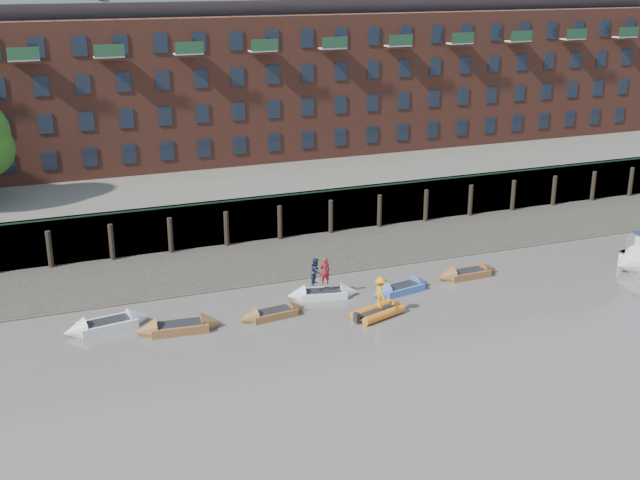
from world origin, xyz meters
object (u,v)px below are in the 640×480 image
person_rib_crew (381,292)px  rowboat_4 (401,288)px  rowboat_2 (273,313)px  rib_tender (379,311)px  rowboat_6 (468,273)px  person_rower_a (325,271)px  person_rower_b (316,271)px  rowboat_0 (108,325)px  rowboat_1 (179,327)px  rowboat_3 (323,294)px

person_rib_crew → rowboat_4: bearing=-39.2°
rowboat_2 → rib_tender: rowboat_2 is taller
rowboat_6 → person_rower_a: person_rower_a is taller
person_rower_b → person_rib_crew: (2.45, -3.88, -0.23)m
rowboat_0 → rib_tender: 15.28m
rib_tender → rowboat_1: bearing=151.0°
rowboat_3 → rib_tender: rowboat_3 is taller
rowboat_0 → rowboat_3: bearing=-9.6°
rowboat_6 → person_rib_crew: bearing=-158.3°
rowboat_3 → rowboat_4: rowboat_3 is taller
rowboat_6 → rib_tender: 8.58m
rowboat_2 → rowboat_3: (3.72, 1.64, 0.01)m
rowboat_0 → person_rib_crew: bearing=-23.6°
rowboat_6 → rowboat_4: bearing=-174.2°
rib_tender → person_rower_a: person_rower_a is taller
rowboat_4 → person_rib_crew: person_rib_crew is taller
rowboat_3 → rowboat_2: bearing=-144.3°
person_rib_crew → rib_tender: bearing=9.0°
rowboat_3 → person_rib_crew: person_rib_crew is taller
rowboat_0 → rowboat_1: size_ratio=1.01×
rowboat_4 → person_rower_b: bearing=156.3°
person_rower_b → rowboat_2: bearing=155.6°
rowboat_1 → rowboat_6: 19.10m
rowboat_0 → rowboat_4: rowboat_0 is taller
person_rower_b → rowboat_0: bearing=127.1°
rowboat_6 → person_rower_b: 10.44m
rowboat_6 → rib_tender: (-7.88, -3.40, 0.02)m
rowboat_1 → person_rib_crew: 11.44m
rowboat_1 → person_rower_b: (8.72, 1.74, 1.43)m
rowboat_1 → rowboat_3: rowboat_1 is taller
rowboat_1 → rowboat_3: size_ratio=1.08×
rowboat_3 → person_rower_b: person_rower_b is taller
rowboat_1 → rowboat_6: rowboat_1 is taller
rowboat_1 → rowboat_2: bearing=4.3°
rowboat_3 → person_rib_crew: (2.07, -3.73, 1.23)m
rowboat_0 → rowboat_3: size_ratio=1.10×
rowboat_4 → person_rower_a: person_rower_a is taller
rowboat_0 → rowboat_3: rowboat_0 is taller
rib_tender → person_rower_b: (-2.45, 3.80, 1.44)m
rowboat_2 → person_rib_crew: 6.27m
rowboat_0 → person_rower_a: 12.92m
rib_tender → person_rower_a: size_ratio=1.94×
rowboat_2 → person_rower_a: (3.82, 1.57, 1.50)m
rib_tender → person_rib_crew: 1.21m
rib_tender → rowboat_0: bearing=147.0°
rowboat_0 → person_rower_a: bearing=-9.9°
rowboat_6 → person_rower_b: size_ratio=2.70×
rowboat_1 → rowboat_3: (9.11, 1.58, -0.02)m
rowboat_0 → rowboat_1: (3.62, -1.77, -0.00)m
rowboat_0 → rowboat_2: 9.20m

